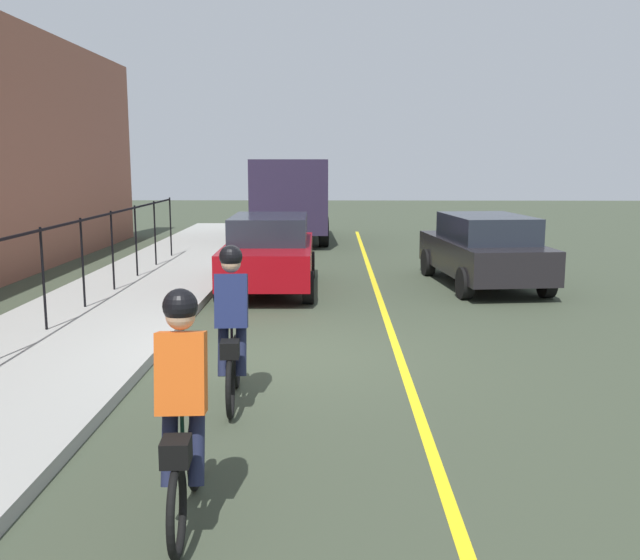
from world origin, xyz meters
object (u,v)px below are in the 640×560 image
object	(u,v)px
cyclist_lead	(232,326)
patrol_sedan	(484,249)
cyclist_follow	(183,410)
box_truck_background	(289,196)
parked_sedan_rear	(269,251)

from	to	relation	value
cyclist_lead	patrol_sedan	bearing A→B (deg)	-33.64
cyclist_follow	box_truck_background	distance (m)	19.60
cyclist_lead	parked_sedan_rear	world-z (taller)	cyclist_lead
cyclist_follow	cyclist_lead	bearing A→B (deg)	-3.73
patrol_sedan	box_truck_background	size ratio (longest dim) A/B	0.67
patrol_sedan	cyclist_follow	bearing A→B (deg)	150.61
parked_sedan_rear	box_truck_background	distance (m)	9.57
cyclist_follow	box_truck_background	size ratio (longest dim) A/B	0.27
box_truck_background	parked_sedan_rear	bearing A→B (deg)	177.88
patrol_sedan	parked_sedan_rear	xyz separation A→B (m)	(-0.50, 4.68, 0.00)
cyclist_follow	box_truck_background	bearing A→B (deg)	-2.87
cyclist_lead	cyclist_follow	xyz separation A→B (m)	(-2.72, -0.01, 0.00)
patrol_sedan	box_truck_background	distance (m)	10.28
cyclist_lead	parked_sedan_rear	bearing A→B (deg)	-2.25
cyclist_lead	box_truck_background	bearing A→B (deg)	-2.73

